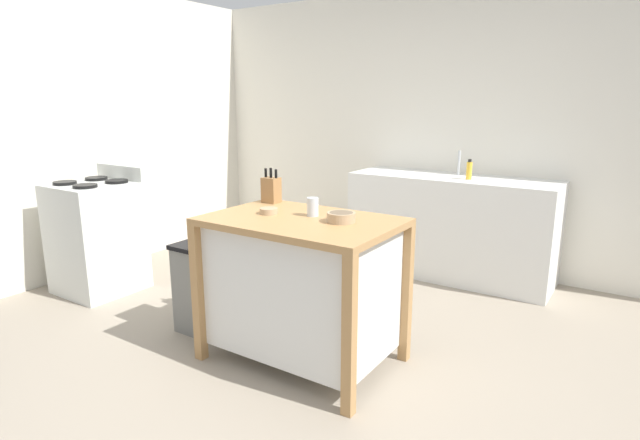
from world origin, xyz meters
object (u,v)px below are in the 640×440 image
Objects in this scene: kitchen_island at (302,282)px; bowl_stoneware_deep at (341,217)px; bowl_ceramic_wide at (269,211)px; trash_bin at (203,288)px; sink_faucet at (459,163)px; bottle_hand_soap at (469,170)px; drinking_cup at (313,207)px; knife_block at (271,189)px; stove at (97,237)px.

bowl_stoneware_deep reaches higher than kitchen_island.
bowl_ceramic_wide is at bearing -177.69° from kitchen_island.
trash_bin is 2.54m from sink_faucet.
sink_faucet is 0.27m from bottle_hand_soap.
drinking_cup is 0.51× the size of sink_faucet.
kitchen_island is at bearing 2.31° from bowl_ceramic_wide.
knife_block is 0.23× the size of stove.
stove is (-1.68, -0.25, -0.53)m from knife_block.
bowl_ceramic_wide is 1.00× the size of drinking_cup.
sink_faucet is (1.02, 2.22, 0.71)m from trash_bin.
drinking_cup is at bearing -100.85° from bottle_hand_soap.
drinking_cup is at bearing 9.84° from trash_bin.
stove reaches higher than kitchen_island.
stove is (-1.32, 0.08, 0.15)m from trash_bin.
drinking_cup is at bearing 20.77° from bowl_ceramic_wide.
stove is at bearing 178.87° from bowl_ceramic_wide.
stove is at bearing -137.63° from sink_faucet.
drinking_cup is (0.26, 0.10, 0.04)m from bowl_ceramic_wide.
stove is (-2.34, -2.14, -0.56)m from sink_faucet.
trash_bin is (-1.05, -0.10, -0.62)m from bowl_stoneware_deep.
knife_block is 0.36m from bowl_ceramic_wide.
sink_faucet is at bearing 84.34° from kitchen_island.
stove reaches higher than drinking_cup.
sink_faucet reaches higher than kitchen_island.
bottle_hand_soap is (0.36, 1.86, 0.04)m from drinking_cup.
sink_faucet reaches higher than trash_bin.
sink_faucet is at bearing 84.69° from drinking_cup.
drinking_cup reaches higher than bowl_ceramic_wide.
bottle_hand_soap is at bearing 37.47° from stove.
trash_bin is at bearing -176.11° from kitchen_island.
bowl_stoneware_deep is 0.75× the size of sink_faucet.
sink_faucet is (-0.03, 2.11, 0.09)m from bowl_stoneware_deep.
knife_block is 2.11× the size of bowl_ceramic_wide.
drinking_cup is at bearing 76.43° from kitchen_island.
bowl_ceramic_wide is 0.51× the size of sink_faucet.
knife_block is 2.11× the size of drinking_cup.
knife_block reaches higher than sink_faucet.
kitchen_island is at bearing -31.70° from knife_block.
kitchen_island is 2.13m from stove.
trash_bin is 3.63× the size of bottle_hand_soap.
bowl_stoneware_deep is (0.69, -0.22, -0.06)m from knife_block.
drinking_cup is 2.21m from stove.
knife_block is 2.00m from sink_faucet.
stove is (-2.50, -1.92, -0.53)m from bottle_hand_soap.
drinking_cup is 0.64× the size of bottle_hand_soap.
bottle_hand_soap is (0.16, -0.22, -0.03)m from sink_faucet.
bowl_stoneware_deep is 0.49m from bowl_ceramic_wide.
bowl_ceramic_wide is at bearing -101.74° from sink_faucet.
stove is (-2.37, -0.02, -0.47)m from bowl_stoneware_deep.
bowl_stoneware_deep is 0.16× the size of stove.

